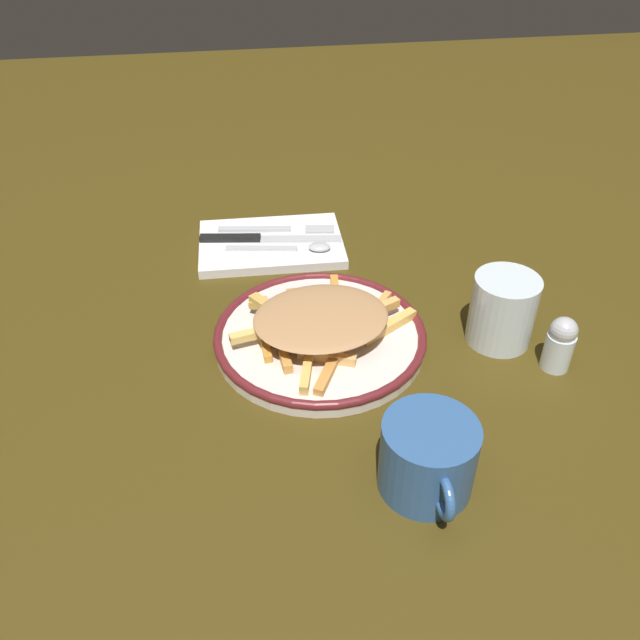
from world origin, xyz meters
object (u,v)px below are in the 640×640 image
(spoon, at_px, (297,248))
(knife, at_px, (258,238))
(plate, at_px, (320,336))
(fork, at_px, (277,229))
(salt_shaker, at_px, (560,343))
(fries_heap, at_px, (319,321))
(water_glass, at_px, (503,310))
(coffee_mug, at_px, (428,458))
(napkin, at_px, (271,244))

(spoon, bearing_deg, knife, -124.27)
(plate, height_order, fork, plate)
(salt_shaker, bearing_deg, fork, -139.70)
(plate, height_order, spoon, spoon)
(fries_heap, relative_size, water_glass, 2.65)
(coffee_mug, height_order, salt_shaker, coffee_mug)
(plate, distance_m, napkin, 0.24)
(plate, bearing_deg, fries_heap, -38.67)
(water_glass, xyz_separation_m, salt_shaker, (0.06, 0.05, -0.01))
(plate, height_order, salt_shaker, salt_shaker)
(salt_shaker, bearing_deg, water_glass, -141.51)
(plate, xyz_separation_m, salt_shaker, (0.08, 0.26, 0.02))
(spoon, bearing_deg, plate, 1.03)
(knife, relative_size, salt_shaker, 3.02)
(fork, distance_m, salt_shaker, 0.45)
(spoon, bearing_deg, water_glass, 44.69)
(plate, height_order, fries_heap, fries_heap)
(napkin, height_order, knife, knife)
(coffee_mug, bearing_deg, napkin, -167.13)
(fork, bearing_deg, plate, 5.73)
(napkin, relative_size, coffee_mug, 1.81)
(napkin, height_order, fork, fork)
(fork, bearing_deg, salt_shaker, 40.30)
(water_glass, bearing_deg, spoon, -135.31)
(water_glass, bearing_deg, fork, -139.33)
(napkin, bearing_deg, plate, 9.30)
(knife, height_order, coffee_mug, coffee_mug)
(knife, bearing_deg, plate, 13.58)
(napkin, relative_size, spoon, 1.38)
(napkin, distance_m, water_glass, 0.36)
(coffee_mug, bearing_deg, salt_shaker, 125.79)
(fries_heap, relative_size, knife, 1.11)
(knife, height_order, salt_shaker, salt_shaker)
(fries_heap, bearing_deg, water_glass, 83.98)
(spoon, bearing_deg, fries_heap, 0.64)
(fork, bearing_deg, coffee_mug, 10.83)
(fork, bearing_deg, knife, -52.56)
(plate, bearing_deg, salt_shaker, 72.33)
(fries_heap, height_order, knife, fries_heap)
(plate, bearing_deg, coffee_mug, 16.42)
(coffee_mug, bearing_deg, fries_heap, -163.14)
(knife, bearing_deg, napkin, 81.83)
(plate, distance_m, fries_heap, 0.02)
(fries_heap, bearing_deg, coffee_mug, 16.86)
(water_glass, distance_m, coffee_mug, 0.25)
(napkin, distance_m, salt_shaker, 0.44)
(napkin, height_order, coffee_mug, coffee_mug)
(water_glass, distance_m, salt_shaker, 0.08)
(fries_heap, relative_size, spoon, 1.52)
(fork, height_order, knife, knife)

